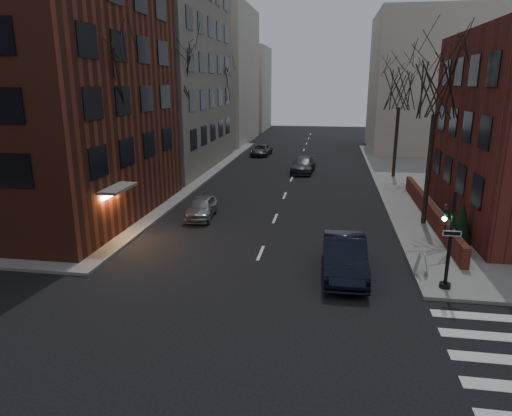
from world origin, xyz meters
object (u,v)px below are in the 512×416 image
Objects in this scene: tree_left_a at (99,76)px; streetlamp_far at (229,118)px; tree_right_a at (437,85)px; evergreen_shrub at (462,223)px; tree_right_b at (400,89)px; traffic_signal at (448,247)px; car_lane_far at (261,150)px; sandwich_board at (422,264)px; streetlamp_near at (167,140)px; car_lane_silver at (201,207)px; car_lane_gray at (303,165)px; tree_left_c at (219,83)px; parked_sedan at (344,256)px; tree_left_b at (175,72)px.

tree_left_a reaches higher than streetlamp_far.
tree_right_a reaches higher than evergreen_shrub.
traffic_signal is at bearing -92.15° from tree_right_b.
car_lane_far is 34.62m from sandwich_board.
tree_right_a is 2.26× the size of car_lane_far.
traffic_signal is 4.40× the size of sandwich_board.
streetlamp_near is 1.62× the size of car_lane_silver.
tree_left_c is at bearing 149.07° from car_lane_gray.
car_lane_far is (-13.40, 10.83, -6.99)m from tree_right_b.
traffic_signal reaches higher than sandwich_board.
car_lane_gray is 2.28× the size of evergreen_shrub.
tree_right_a is 2.50× the size of car_lane_silver.
parked_sedan is at bearing -17.35° from tree_left_a.
car_lane_far is at bearing 12.93° from streetlamp_far.
tree_left_c is at bearing 90.00° from tree_left_b.
parked_sedan is 33.93m from car_lane_far.
tree_left_b is 1.72× the size of streetlamp_far.
streetlamp_far is 13.05m from car_lane_gray.
tree_right_a is at bearing -90.00° from tree_right_b.
streetlamp_near is at bearing 85.71° from tree_left_a.
traffic_signal is 24.87m from tree_left_b.
traffic_signal is 20.86m from streetlamp_near.
tree_right_b is 22.83m from sandwich_board.
tree_left_c is at bearing 126.80° from evergreen_shrub.
tree_left_b is (0.00, 12.00, 0.44)m from tree_left_a.
tree_right_a reaches higher than tree_right_b.
evergreen_shrub is (14.58, -2.62, 0.54)m from car_lane_silver.
evergreen_shrub is (18.82, -25.16, -6.82)m from tree_left_c.
tree_left_b is 1.11× the size of tree_left_c.
evergreen_shrub is at bearing -68.83° from tree_right_a.
streetlamp_near is 19.75m from sandwich_board.
tree_right_b is 1.46× the size of streetlamp_far.
tree_left_b reaches higher than sandwich_board.
tree_left_c is at bearing 128.66° from tree_right_a.
car_lane_gray is at bearing 117.69° from tree_right_a.
car_lane_gray is (9.60, 7.24, -8.21)m from tree_left_b.
car_lane_far is (4.20, 16.83, -8.31)m from tree_left_b.
tree_right_b is (17.60, -8.00, -0.44)m from tree_left_c.
tree_right_a is 15.26m from car_lane_silver.
tree_right_b is 18.59m from car_lane_far.
tree_left_b is at bearing 134.54° from traffic_signal.
tree_left_b is 23.20m from evergreen_shrub.
tree_left_c is 1.55× the size of streetlamp_far.
tree_left_a is 9.07m from streetlamp_near.
streetlamp_near is 21.45m from car_lane_far.
parked_sedan is at bearing -45.24° from car_lane_silver.
tree_right_a is (17.60, -22.00, 0.00)m from tree_left_c.
tree_left_a is 2.38× the size of car_lane_far.
tree_left_b is at bearing -92.15° from streetlamp_far.
car_lane_far is at bearing 110.33° from traffic_signal.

